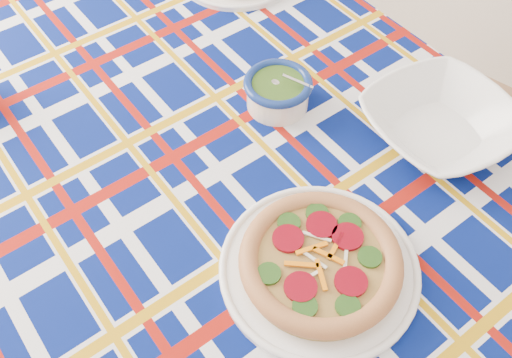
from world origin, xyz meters
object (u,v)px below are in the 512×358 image
Objects in this scene: dining_table at (268,211)px; main_focaccia_plate at (320,261)px; serving_bowl at (440,123)px; pesto_bowl at (278,90)px.

dining_table is 0.22m from main_focaccia_plate.
dining_table is 0.37m from serving_bowl.
dining_table is 0.24m from pesto_bowl.
dining_table is at bearing -56.36° from pesto_bowl.
serving_bowl is (0.29, 0.13, -0.01)m from pesto_bowl.
dining_table is at bearing -120.14° from serving_bowl.
serving_bowl is at bearing 73.80° from dining_table.
dining_table is 13.54× the size of pesto_bowl.
dining_table is at bearing 153.60° from main_focaccia_plate.
pesto_bowl is (-0.28, 0.26, 0.01)m from main_focaccia_plate.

